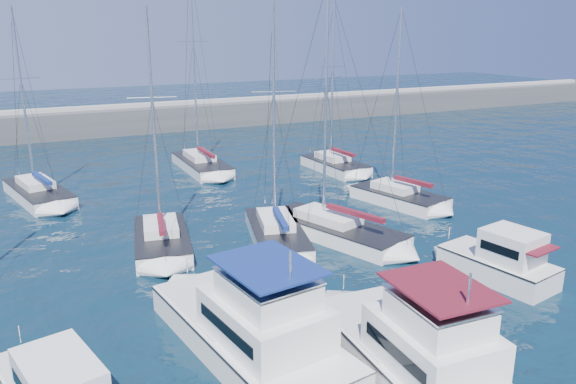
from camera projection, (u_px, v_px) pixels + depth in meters
name	position (u px, v px, depth m)	size (l,w,h in m)	color
ground	(341.00, 315.00, 25.48)	(220.00, 220.00, 0.00)	black
breakwater	(128.00, 123.00, 70.21)	(160.00, 6.00, 4.45)	#424244
motor_yacht_port_inner	(255.00, 330.00, 22.01)	(5.53, 11.10, 4.69)	silver
motor_yacht_stbd_inner	(418.00, 355.00, 20.30)	(4.13, 9.71, 4.69)	silver
motor_yacht_stbd_outer	(502.00, 263.00, 28.77)	(3.66, 6.12, 3.20)	silver
sailboat_mid_b	(162.00, 240.00, 33.00)	(4.34, 7.67, 14.03)	silver
sailboat_mid_c	(277.00, 234.00, 34.04)	(4.95, 8.64, 14.34)	silver
sailboat_mid_d	(334.00, 229.00, 34.75)	(6.14, 9.88, 15.55)	silver
sailboat_mid_e	(399.00, 197.00, 41.42)	(4.83, 7.70, 14.21)	silver
sailboat_back_a	(38.00, 193.00, 42.48)	(5.00, 9.11, 14.39)	silver
sailboat_back_b	(201.00, 164.00, 51.34)	(3.26, 9.16, 18.38)	silver
sailboat_back_c	(335.00, 165.00, 51.03)	(3.56, 7.45, 14.84)	silver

